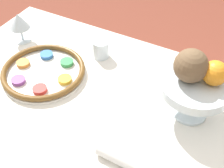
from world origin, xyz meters
TOP-DOWN VIEW (x-y plane):
  - seder_plate at (-0.28, 0.06)m, footprint 0.30×0.30m
  - wine_glass at (-0.49, 0.19)m, footprint 0.08×0.08m
  - fruit_stand at (0.23, 0.13)m, footprint 0.21×0.21m
  - orange_fruit at (0.27, 0.15)m, footprint 0.07×0.07m
  - coconut at (0.21, 0.14)m, footprint 0.10×0.10m
  - napkin_roll at (0.14, -0.13)m, footprint 0.16×0.04m
  - cup_near at (-0.15, 0.25)m, footprint 0.06×0.06m

SIDE VIEW (x-z plane):
  - seder_plate at x=-0.28m, z-range 0.71..0.74m
  - napkin_roll at x=0.14m, z-range 0.71..0.75m
  - cup_near at x=-0.15m, z-range 0.71..0.77m
  - wine_glass at x=-0.49m, z-range 0.73..0.85m
  - fruit_stand at x=0.23m, z-range 0.75..0.88m
  - orange_fruit at x=0.27m, z-range 0.84..0.91m
  - coconut at x=0.21m, z-range 0.84..0.94m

